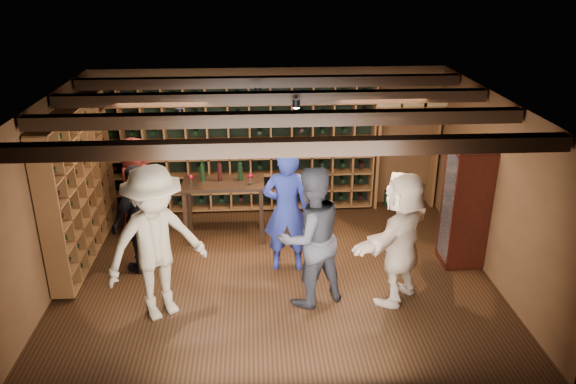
{
  "coord_description": "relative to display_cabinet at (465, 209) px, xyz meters",
  "views": [
    {
      "loc": [
        -0.28,
        -6.95,
        4.15
      ],
      "look_at": [
        0.18,
        0.2,
        1.19
      ],
      "focal_mm": 35.0,
      "sensor_mm": 36.0,
      "label": 1
    }
  ],
  "objects": [
    {
      "name": "display_cabinet",
      "position": [
        0.0,
        0.0,
        0.0
      ],
      "size": [
        0.55,
        0.5,
        1.75
      ],
      "color": "black",
      "rests_on": "ground"
    },
    {
      "name": "crate_shelf",
      "position": [
        -0.31,
        2.12,
        0.71
      ],
      "size": [
        1.2,
        0.32,
        2.07
      ],
      "color": "brown",
      "rests_on": "ground"
    },
    {
      "name": "guest_beige",
      "position": [
        -1.15,
        -0.88,
        0.03
      ],
      "size": [
        1.49,
        1.58,
        1.78
      ],
      "primitive_type": "imported",
      "rotation": [
        0.0,
        0.0,
        3.98
      ],
      "color": "#C0A88D",
      "rests_on": "ground"
    },
    {
      "name": "man_grey_suit",
      "position": [
        -2.31,
        -0.87,
        0.08
      ],
      "size": [
        1.12,
        1.02,
        1.87
      ],
      "primitive_type": "imported",
      "rotation": [
        0.0,
        0.0,
        3.57
      ],
      "color": "black",
      "rests_on": "ground"
    },
    {
      "name": "wine_rack_left",
      "position": [
        -5.54,
        0.62,
        0.29
      ],
      "size": [
        0.3,
        2.65,
        2.2
      ],
      "color": "brown",
      "rests_on": "ground"
    },
    {
      "name": "man_blue_shirt",
      "position": [
        -2.56,
        0.01,
        0.05
      ],
      "size": [
        0.69,
        0.48,
        1.82
      ],
      "primitive_type": "imported",
      "rotation": [
        0.0,
        0.0,
        3.08
      ],
      "color": "navy",
      "rests_on": "ground"
    },
    {
      "name": "guest_woman_black",
      "position": [
        -4.62,
        0.1,
        -0.06
      ],
      "size": [
        0.9,
        0.96,
        1.6
      ],
      "primitive_type": "imported",
      "rotation": [
        0.0,
        0.0,
        4.01
      ],
      "color": "black",
      "rests_on": "ground"
    },
    {
      "name": "wine_rack_back",
      "position": [
        -3.24,
        2.13,
        0.29
      ],
      "size": [
        4.65,
        0.3,
        2.2
      ],
      "color": "brown",
      "rests_on": "ground"
    },
    {
      "name": "guest_khaki",
      "position": [
        -4.2,
        -1.05,
        0.14
      ],
      "size": [
        1.48,
        1.31,
        1.99
      ],
      "primitive_type": "imported",
      "rotation": [
        0.0,
        0.0,
        0.57
      ],
      "color": "#7D6F56",
      "rests_on": "ground"
    },
    {
      "name": "tasting_table",
      "position": [
        -3.49,
        1.04,
        -0.02
      ],
      "size": [
        1.28,
        0.65,
        1.24
      ],
      "rotation": [
        0.0,
        0.0,
        -0.01
      ],
      "color": "black",
      "rests_on": "ground"
    },
    {
      "name": "room_shell",
      "position": [
        -2.71,
        -0.15,
        1.56
      ],
      "size": [
        6.0,
        6.0,
        6.0
      ],
      "color": "#56361D",
      "rests_on": "ground"
    },
    {
      "name": "ground",
      "position": [
        -2.71,
        -0.2,
        -0.86
      ],
      "size": [
        6.0,
        6.0,
        0.0
      ],
      "primitive_type": "plane",
      "color": "black",
      "rests_on": "ground"
    },
    {
      "name": "guest_red_floral",
      "position": [
        -4.86,
        1.21,
        -0.03
      ],
      "size": [
        0.7,
        0.91,
        1.66
      ],
      "primitive_type": "imported",
      "rotation": [
        0.0,
        0.0,
        1.33
      ],
      "color": "maroon",
      "rests_on": "ground"
    }
  ]
}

